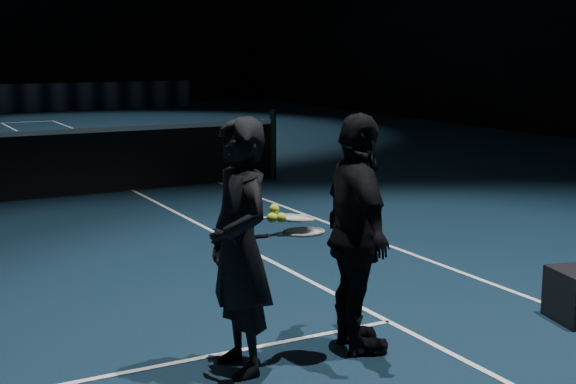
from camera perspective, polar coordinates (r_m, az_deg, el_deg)
name	(u,v)px	position (r m, az deg, el deg)	size (l,w,h in m)	color
net_post_right	(273,144)	(12.65, -1.07, 3.40)	(0.10, 0.10, 1.10)	black
player_a	(239,247)	(5.09, -3.48, -3.92)	(0.60, 0.39, 1.64)	black
player_b	(357,234)	(5.44, 4.96, -3.02)	(0.96, 0.40, 1.64)	black
racket_lower	(304,232)	(5.25, 1.13, -2.86)	(0.68, 0.22, 0.03)	black
racket_upper	(294,218)	(5.24, 0.45, -1.87)	(0.68, 0.22, 0.03)	black
tennis_balls	(276,215)	(5.15, -0.86, -1.66)	(0.12, 0.10, 0.12)	#C5D12C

